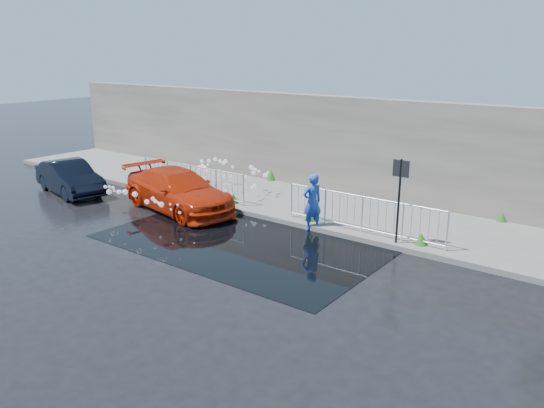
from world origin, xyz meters
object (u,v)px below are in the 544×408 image
(red_car, at_px, (178,191))
(dark_car, at_px, (70,177))
(sign_post, at_px, (400,188))
(person, at_px, (312,202))

(red_car, relative_size, dark_car, 1.26)
(red_car, bearing_deg, dark_car, 111.16)
(dark_car, bearing_deg, red_car, -67.79)
(sign_post, bearing_deg, dark_car, -170.55)
(person, bearing_deg, red_car, -53.57)
(sign_post, bearing_deg, person, -177.88)
(sign_post, xyz_separation_m, person, (-2.70, -0.10, -0.85))
(dark_car, bearing_deg, person, -67.38)
(sign_post, relative_size, dark_car, 0.66)
(sign_post, distance_m, person, 2.83)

